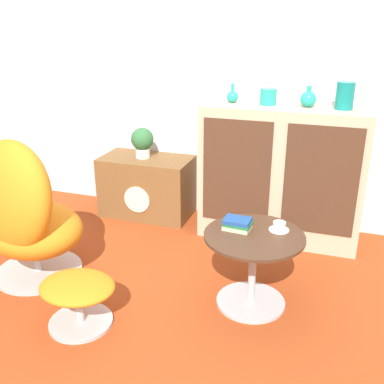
% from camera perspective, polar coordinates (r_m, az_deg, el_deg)
% --- Properties ---
extents(ground_plane, '(12.00, 12.00, 0.00)m').
position_cam_1_polar(ground_plane, '(2.71, -5.62, -14.98)').
color(ground_plane, '#9E3D19').
extents(wall_back, '(6.40, 0.06, 2.60)m').
position_cam_1_polar(wall_back, '(3.64, 3.78, 16.58)').
color(wall_back, silver).
rests_on(wall_back, ground_plane).
extents(sideboard, '(1.18, 0.48, 1.01)m').
position_cam_1_polar(sideboard, '(3.44, 11.30, 2.37)').
color(sideboard, tan).
rests_on(sideboard, ground_plane).
extents(tv_console, '(0.75, 0.42, 0.51)m').
position_cam_1_polar(tv_console, '(3.84, -5.72, 0.72)').
color(tv_console, brown).
rests_on(tv_console, ground_plane).
extents(egg_chair, '(0.83, 0.78, 0.96)m').
position_cam_1_polar(egg_chair, '(3.00, -20.72, -2.69)').
color(egg_chair, '#B7B7BC').
rests_on(egg_chair, ground_plane).
extents(ottoman, '(0.42, 0.36, 0.29)m').
position_cam_1_polar(ottoman, '(2.58, -14.29, -12.30)').
color(ottoman, '#B7B7BC').
rests_on(ottoman, ground_plane).
extents(coffee_table, '(0.57, 0.57, 0.46)m').
position_cam_1_polar(coffee_table, '(2.64, 7.73, -8.71)').
color(coffee_table, '#B7B7BC').
rests_on(coffee_table, ground_plane).
extents(vase_leftmost, '(0.08, 0.08, 0.14)m').
position_cam_1_polar(vase_leftmost, '(3.38, 5.16, 12.02)').
color(vase_leftmost, teal).
rests_on(vase_leftmost, sideboard).
extents(vase_inner_left, '(0.12, 0.12, 0.12)m').
position_cam_1_polar(vase_inner_left, '(3.32, 9.65, 11.85)').
color(vase_inner_left, teal).
rests_on(vase_inner_left, sideboard).
extents(vase_inner_right, '(0.11, 0.11, 0.15)m').
position_cam_1_polar(vase_inner_right, '(3.29, 14.55, 11.39)').
color(vase_inner_right, teal).
rests_on(vase_inner_right, sideboard).
extents(vase_rightmost, '(0.12, 0.12, 0.18)m').
position_cam_1_polar(vase_rightmost, '(3.28, 18.84, 11.51)').
color(vase_rightmost, '#147A75').
rests_on(vase_rightmost, sideboard).
extents(potted_plant, '(0.19, 0.19, 0.25)m').
position_cam_1_polar(potted_plant, '(3.73, -6.33, 6.44)').
color(potted_plant, silver).
rests_on(potted_plant, tv_console).
extents(teacup, '(0.12, 0.12, 0.05)m').
position_cam_1_polar(teacup, '(2.63, 11.00, -4.39)').
color(teacup, white).
rests_on(teacup, coffee_table).
extents(book_stack, '(0.16, 0.13, 0.06)m').
position_cam_1_polar(book_stack, '(2.61, 5.80, -4.04)').
color(book_stack, beige).
rests_on(book_stack, coffee_table).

